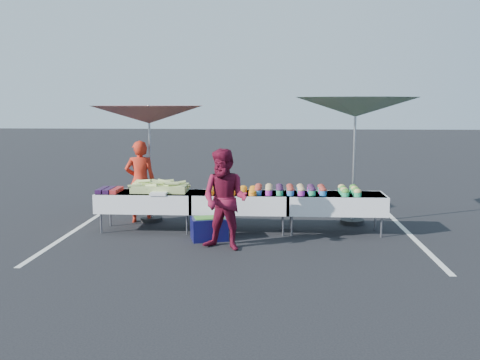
# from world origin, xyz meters

# --- Properties ---
(ground) EXTENTS (80.00, 80.00, 0.00)m
(ground) POSITION_xyz_m (0.00, 0.00, 0.00)
(ground) COLOR black
(stripe_left) EXTENTS (0.10, 5.00, 0.00)m
(stripe_left) POSITION_xyz_m (-3.20, 0.00, 0.00)
(stripe_left) COLOR silver
(stripe_left) RESTS_ON ground
(stripe_right) EXTENTS (0.10, 5.00, 0.00)m
(stripe_right) POSITION_xyz_m (3.20, 0.00, 0.00)
(stripe_right) COLOR silver
(stripe_right) RESTS_ON ground
(table_left) EXTENTS (1.86, 0.81, 0.75)m
(table_left) POSITION_xyz_m (-1.80, 0.00, 0.58)
(table_left) COLOR white
(table_left) RESTS_ON ground
(table_center) EXTENTS (1.86, 0.81, 0.75)m
(table_center) POSITION_xyz_m (0.00, 0.00, 0.58)
(table_center) COLOR white
(table_center) RESTS_ON ground
(table_right) EXTENTS (1.86, 0.81, 0.75)m
(table_right) POSITION_xyz_m (1.80, 0.00, 0.58)
(table_right) COLOR white
(table_right) RESTS_ON ground
(berry_punnets) EXTENTS (0.40, 0.54, 0.08)m
(berry_punnets) POSITION_xyz_m (-2.51, -0.06, 0.79)
(berry_punnets) COLOR black
(berry_punnets) RESTS_ON table_left
(corn_pile) EXTENTS (1.16, 0.57, 0.26)m
(corn_pile) POSITION_xyz_m (-1.55, 0.04, 0.84)
(corn_pile) COLOR #8FB05A
(corn_pile) RESTS_ON table_left
(plastic_bags) EXTENTS (0.30, 0.25, 0.05)m
(plastic_bags) POSITION_xyz_m (-1.50, -0.30, 0.78)
(plastic_bags) COLOR white
(plastic_bags) RESTS_ON table_left
(carrot_bowls) EXTENTS (0.95, 0.69, 0.11)m
(carrot_bowls) POSITION_xyz_m (-0.15, -0.01, 0.80)
(carrot_bowls) COLOR orange
(carrot_bowls) RESTS_ON table_center
(potato_cups) EXTENTS (1.34, 0.58, 0.16)m
(potato_cups) POSITION_xyz_m (0.95, 0.00, 0.83)
(potato_cups) COLOR #276CB9
(potato_cups) RESTS_ON table_right
(bean_baskets) EXTENTS (0.36, 0.68, 0.15)m
(bean_baskets) POSITION_xyz_m (2.06, -0.01, 0.82)
(bean_baskets) COLOR #279D61
(bean_baskets) RESTS_ON table_right
(vendor) EXTENTS (0.68, 0.50, 1.69)m
(vendor) POSITION_xyz_m (-2.10, 0.71, 0.85)
(vendor) COLOR red
(vendor) RESTS_ON ground
(customer) EXTENTS (0.99, 0.88, 1.70)m
(customer) POSITION_xyz_m (-0.17, -1.26, 0.85)
(customer) COLOR maroon
(customer) RESTS_ON ground
(umbrella_left) EXTENTS (2.97, 2.97, 2.42)m
(umbrella_left) POSITION_xyz_m (-1.91, 0.80, 2.19)
(umbrella_left) COLOR black
(umbrella_left) RESTS_ON ground
(umbrella_right) EXTENTS (3.16, 3.16, 2.59)m
(umbrella_right) POSITION_xyz_m (2.25, 0.80, 2.35)
(umbrella_right) COLOR black
(umbrella_right) RESTS_ON ground
(storage_bin) EXTENTS (0.73, 0.61, 0.41)m
(storage_bin) POSITION_xyz_m (-0.52, -0.65, 0.21)
(storage_bin) COLOR #0B0C3B
(storage_bin) RESTS_ON ground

